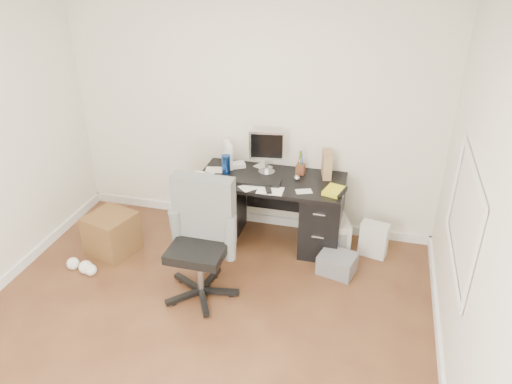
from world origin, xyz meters
TOP-DOWN VIEW (x-y plane):
  - ground at (0.00, 0.00)m, footprint 4.00×4.00m
  - room_shell at (0.03, 0.03)m, footprint 4.02×4.02m
  - desk at (0.30, 1.65)m, footprint 1.50×0.70m
  - loose_papers at (0.10, 1.60)m, footprint 1.10×0.60m
  - lcd_monitor at (0.22, 1.78)m, footprint 0.39×0.26m
  - keyboard at (0.18, 1.52)m, footprint 0.50×0.20m
  - computer_mouse at (0.56, 1.66)m, footprint 0.08×0.08m
  - travel_mug at (-0.19, 1.66)m, footprint 0.10×0.10m
  - white_binder at (-0.21, 1.83)m, footprint 0.21×0.26m
  - magazine_file at (0.84, 1.85)m, footprint 0.16×0.25m
  - pen_cup at (0.57, 1.84)m, footprint 0.12×0.12m
  - yellow_book at (0.96, 1.50)m, footprint 0.23×0.26m
  - paper_remote at (0.35, 1.39)m, footprint 0.26×0.21m
  - office_chair at (-0.12, 0.60)m, footprint 0.65×0.65m
  - pc_tower at (1.03, 1.63)m, footprint 0.29×0.43m
  - shopping_bag at (1.39, 1.64)m, footprint 0.31×0.26m
  - wicker_basket at (-1.25, 1.03)m, footprint 0.54×0.54m
  - desk_printer at (1.07, 1.25)m, footprint 0.40×0.36m

SIDE VIEW (x-z plane):
  - ground at x=0.00m, z-range 0.00..0.00m
  - desk_printer at x=1.07m, z-range 0.00..0.20m
  - shopping_bag at x=1.39m, z-range 0.00..0.38m
  - pc_tower at x=1.03m, z-range 0.00..0.39m
  - wicker_basket at x=-1.25m, z-range 0.00..0.43m
  - desk at x=0.30m, z-range 0.02..0.77m
  - office_chair at x=-0.12m, z-range 0.00..1.14m
  - loose_papers at x=0.10m, z-range 0.75..0.75m
  - paper_remote at x=0.35m, z-range 0.75..0.77m
  - keyboard at x=0.18m, z-range 0.75..0.78m
  - yellow_book at x=0.96m, z-range 0.75..0.79m
  - computer_mouse at x=0.56m, z-range 0.75..0.81m
  - travel_mug at x=-0.19m, z-range 0.75..0.95m
  - pen_cup at x=0.57m, z-range 0.75..1.01m
  - magazine_file at x=0.84m, z-range 0.75..1.02m
  - white_binder at x=-0.21m, z-range 0.75..1.02m
  - lcd_monitor at x=0.22m, z-range 0.75..1.22m
  - room_shell at x=0.03m, z-range 0.30..3.01m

